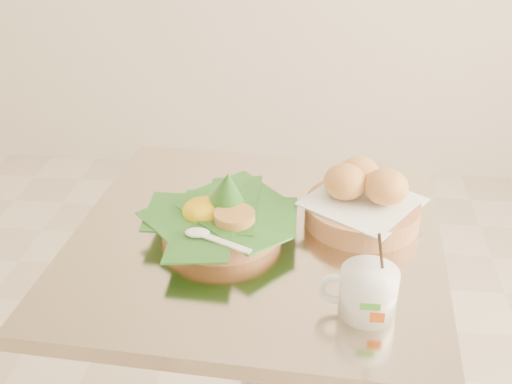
# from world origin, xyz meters

# --- Properties ---
(cafe_table) EXTENTS (0.74, 0.74, 0.75)m
(cafe_table) POSITION_xyz_m (0.11, 0.03, 0.53)
(cafe_table) COLOR gray
(cafe_table) RESTS_ON floor
(rice_basket) EXTENTS (0.29, 0.29, 0.14)m
(rice_basket) POSITION_xyz_m (0.04, 0.03, 0.79)
(rice_basket) COLOR tan
(rice_basket) RESTS_ON cafe_table
(bread_basket) EXTENTS (0.26, 0.26, 0.12)m
(bread_basket) POSITION_xyz_m (0.31, 0.10, 0.80)
(bread_basket) COLOR tan
(bread_basket) RESTS_ON cafe_table
(coffee_mug) EXTENTS (0.13, 0.09, 0.16)m
(coffee_mug) POSITION_xyz_m (0.30, -0.18, 0.79)
(coffee_mug) COLOR white
(coffee_mug) RESTS_ON cafe_table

